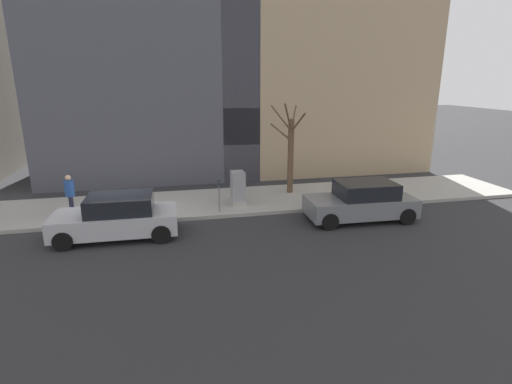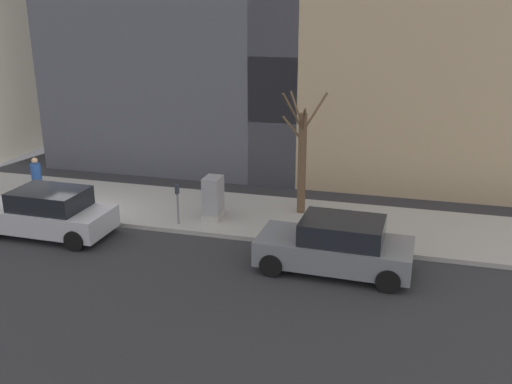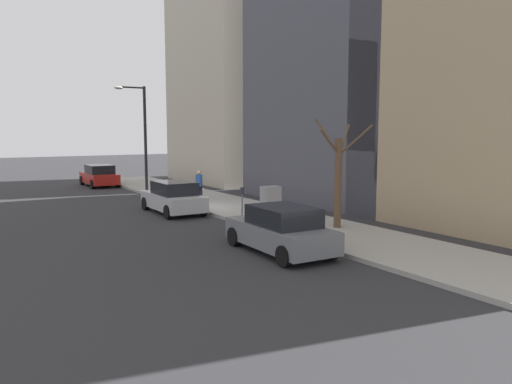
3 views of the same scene
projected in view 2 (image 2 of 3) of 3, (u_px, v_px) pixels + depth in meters
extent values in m
plane|color=#2B2B2D|center=(72.00, 222.00, 19.27)|extent=(120.00, 120.00, 0.00)
cube|color=#9E9B93|center=(102.00, 201.00, 21.08)|extent=(4.00, 36.00, 0.15)
cube|color=slate|center=(334.00, 251.00, 15.66)|extent=(1.94, 4.26, 0.70)
cube|color=black|center=(342.00, 230.00, 15.40)|extent=(1.67, 2.25, 0.60)
cylinder|color=black|center=(271.00, 265.00, 15.40)|extent=(0.24, 0.65, 0.64)
cylinder|color=black|center=(287.00, 241.00, 16.94)|extent=(0.24, 0.65, 0.64)
cylinder|color=black|center=(388.00, 281.00, 14.53)|extent=(0.24, 0.65, 0.64)
cylinder|color=black|center=(393.00, 254.00, 16.07)|extent=(0.24, 0.65, 0.64)
cube|color=#B7B7BC|center=(47.00, 218.00, 18.09)|extent=(1.88, 4.23, 0.70)
cube|color=black|center=(50.00, 199.00, 17.83)|extent=(1.64, 2.23, 0.60)
cylinder|color=black|center=(24.00, 211.00, 19.36)|extent=(0.23, 0.64, 0.64)
cylinder|color=black|center=(75.00, 241.00, 16.99)|extent=(0.23, 0.64, 0.64)
cylinder|color=black|center=(105.00, 221.00, 18.53)|extent=(0.23, 0.64, 0.64)
cylinder|color=slate|center=(178.00, 209.00, 18.54)|extent=(0.07, 0.07, 1.05)
cube|color=#2D333D|center=(177.00, 189.00, 18.33)|extent=(0.14, 0.10, 0.30)
cube|color=#A8A399|center=(214.00, 215.00, 19.23)|extent=(0.83, 0.61, 0.18)
cube|color=#939399|center=(213.00, 195.00, 19.00)|extent=(0.75, 0.55, 1.25)
cylinder|color=brown|center=(302.00, 164.00, 19.21)|extent=(0.28, 0.28, 3.46)
cylinder|color=brown|center=(304.00, 121.00, 18.16)|extent=(1.17, 0.35, 1.01)
cylinder|color=brown|center=(293.00, 112.00, 18.37)|extent=(0.79, 0.62, 1.36)
cylinder|color=brown|center=(315.00, 113.00, 19.17)|extent=(1.23, 0.69, 1.25)
cylinder|color=brown|center=(297.00, 110.00, 19.27)|extent=(1.16, 0.76, 1.18)
cylinder|color=brown|center=(293.00, 129.00, 19.27)|extent=(0.63, 0.90, 0.83)
cylinder|color=#1E1E2D|center=(40.00, 190.00, 20.78)|extent=(0.16, 0.16, 0.82)
cylinder|color=#1E1E2D|center=(37.00, 192.00, 20.55)|extent=(0.16, 0.16, 0.82)
cylinder|color=#23478C|center=(36.00, 172.00, 20.44)|extent=(0.36, 0.36, 0.62)
sphere|color=tan|center=(35.00, 161.00, 20.30)|extent=(0.22, 0.22, 0.22)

